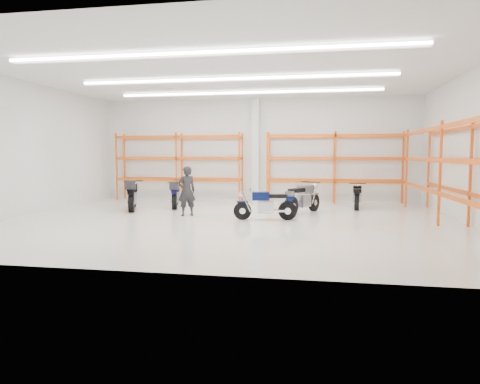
% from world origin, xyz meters
% --- Properties ---
extents(ground, '(14.00, 14.00, 0.00)m').
position_xyz_m(ground, '(0.00, 0.00, 0.00)').
color(ground, silver).
rests_on(ground, ground).
extents(room_shell, '(14.02, 12.02, 4.51)m').
position_xyz_m(room_shell, '(0.00, 0.03, 3.28)').
color(room_shell, silver).
rests_on(room_shell, ground).
extents(motorcycle_main, '(1.98, 0.66, 0.97)m').
position_xyz_m(motorcycle_main, '(1.16, 0.32, 0.46)').
color(motorcycle_main, black).
rests_on(motorcycle_main, ground).
extents(motorcycle_back_a, '(1.08, 2.17, 1.15)m').
position_xyz_m(motorcycle_back_a, '(-4.00, 1.76, 0.55)').
color(motorcycle_back_a, black).
rests_on(motorcycle_back_a, ground).
extents(motorcycle_back_b, '(0.87, 2.01, 1.04)m').
position_xyz_m(motorcycle_back_b, '(-2.68, 2.73, 0.50)').
color(motorcycle_back_b, black).
rests_on(motorcycle_back_b, ground).
extents(motorcycle_back_c, '(1.18, 2.02, 1.09)m').
position_xyz_m(motorcycle_back_c, '(2.14, 1.89, 0.51)').
color(motorcycle_back_c, black).
rests_on(motorcycle_back_c, ground).
extents(motorcycle_back_d, '(0.63, 1.91, 0.94)m').
position_xyz_m(motorcycle_back_d, '(4.17, 3.72, 0.44)').
color(motorcycle_back_d, black).
rests_on(motorcycle_back_d, ground).
extents(standing_man, '(0.72, 0.66, 1.66)m').
position_xyz_m(standing_man, '(-1.61, 0.75, 0.83)').
color(standing_man, black).
rests_on(standing_man, ground).
extents(structural_column, '(0.32, 0.32, 4.50)m').
position_xyz_m(structural_column, '(0.00, 5.82, 2.25)').
color(structural_column, white).
rests_on(structural_column, ground).
extents(pallet_racking_back_left, '(5.67, 0.87, 3.00)m').
position_xyz_m(pallet_racking_back_left, '(-3.40, 5.48, 1.79)').
color(pallet_racking_back_left, '#E5570D').
rests_on(pallet_racking_back_left, ground).
extents(pallet_racking_back_right, '(5.67, 0.87, 3.00)m').
position_xyz_m(pallet_racking_back_right, '(3.40, 5.48, 1.79)').
color(pallet_racking_back_right, '#E5570D').
rests_on(pallet_racking_back_right, ground).
extents(pallet_racking_side, '(0.87, 9.07, 3.00)m').
position_xyz_m(pallet_racking_side, '(6.48, 0.00, 1.81)').
color(pallet_racking_side, '#E5570D').
rests_on(pallet_racking_side, ground).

